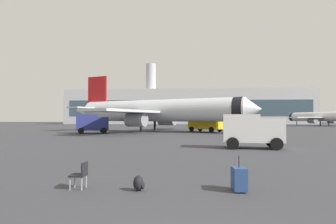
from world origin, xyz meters
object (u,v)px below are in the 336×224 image
at_px(airplane_at_gate, 157,111).
at_px(rolling_suitcase, 239,179).
at_px(airplane_taxiing, 321,117).
at_px(gate_chair, 81,173).
at_px(cargo_van, 252,129).
at_px(fuel_truck, 205,122).
at_px(service_truck, 92,123).
at_px(traveller_backpack, 139,183).
at_px(safety_cone_mid, 254,134).
at_px(safety_cone_near, 253,136).

distance_m(airplane_at_gate, rolling_suitcase, 41.47).
distance_m(airplane_taxiing, gate_chair, 99.02).
relative_size(cargo_van, rolling_suitcase, 4.19).
bearing_deg(rolling_suitcase, gate_chair, -179.45).
height_order(fuel_truck, gate_chair, fuel_truck).
height_order(airplane_taxiing, service_truck, airplane_taxiing).
relative_size(traveller_backpack, gate_chair, 0.56).
distance_m(rolling_suitcase, traveller_backpack, 3.15).
relative_size(cargo_van, safety_cone_mid, 5.67).
bearing_deg(airplane_at_gate, fuel_truck, 1.45).
bearing_deg(traveller_backpack, cargo_van, 64.05).
relative_size(airplane_at_gate, rolling_suitcase, 31.11).
bearing_deg(cargo_van, traveller_backpack, -115.95).
bearing_deg(airplane_taxiing, safety_cone_near, -119.83).
bearing_deg(airplane_at_gate, cargo_van, -69.88).
bearing_deg(cargo_van, rolling_suitcase, -104.24).
distance_m(service_truck, rolling_suitcase, 38.32).
xyz_separation_m(airplane_at_gate, safety_cone_near, (12.73, -16.31, -3.36)).
bearing_deg(airplane_taxiing, safety_cone_mid, -120.32).
bearing_deg(gate_chair, rolling_suitcase, 0.55).
relative_size(fuel_truck, traveller_backpack, 12.78).
distance_m(rolling_suitcase, gate_chair, 5.06).
bearing_deg(service_truck, gate_chair, -71.95).
relative_size(safety_cone_mid, rolling_suitcase, 0.74).
bearing_deg(airplane_taxiing, service_truck, -137.97).
bearing_deg(rolling_suitcase, airplane_taxiing, 64.33).
distance_m(airplane_taxiing, safety_cone_near, 72.27).
relative_size(service_truck, safety_cone_near, 8.70).
height_order(service_truck, safety_cone_mid, service_truck).
bearing_deg(safety_cone_mid, rolling_suitcase, -103.96).
height_order(cargo_van, safety_cone_near, cargo_van).
distance_m(service_truck, safety_cone_mid, 24.33).
relative_size(airplane_at_gate, gate_chair, 39.80).
xyz_separation_m(airplane_at_gate, safety_cone_mid, (13.50, -13.79, -3.26)).
bearing_deg(fuel_truck, airplane_at_gate, -178.55).
height_order(cargo_van, safety_cone_mid, cargo_van).
relative_size(airplane_at_gate, fuel_truck, 5.58).
distance_m(safety_cone_near, rolling_suitcase, 25.18).
height_order(safety_cone_mid, rolling_suitcase, rolling_suitcase).
bearing_deg(safety_cone_near, gate_chair, -114.16).
bearing_deg(rolling_suitcase, traveller_backpack, -177.11).
bearing_deg(gate_chair, safety_cone_near, 65.84).
relative_size(fuel_truck, cargo_van, 1.33).
height_order(safety_cone_near, safety_cone_mid, safety_cone_mid).
height_order(service_truck, safety_cone_near, service_truck).
bearing_deg(cargo_van, safety_cone_near, 77.04).
distance_m(cargo_van, safety_cone_mid, 14.29).
bearing_deg(airplane_taxiing, traveller_backpack, -117.28).
height_order(cargo_van, gate_chair, cargo_van).
height_order(rolling_suitcase, traveller_backpack, rolling_suitcase).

